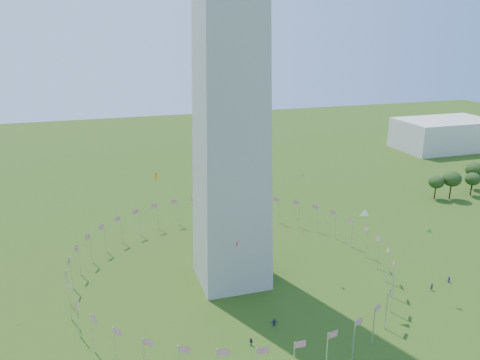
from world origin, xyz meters
name	(u,v)px	position (x,y,z in m)	size (l,w,h in m)	color
flag_ring	(231,263)	(0.00, 50.00, 4.50)	(80.24, 80.24, 9.00)	silver
gov_building_east_a	(444,134)	(150.00, 150.00, 8.00)	(50.00, 30.00, 16.00)	beige
kites_aloft	(316,233)	(10.32, 23.99, 22.83)	(121.69, 75.22, 37.38)	white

